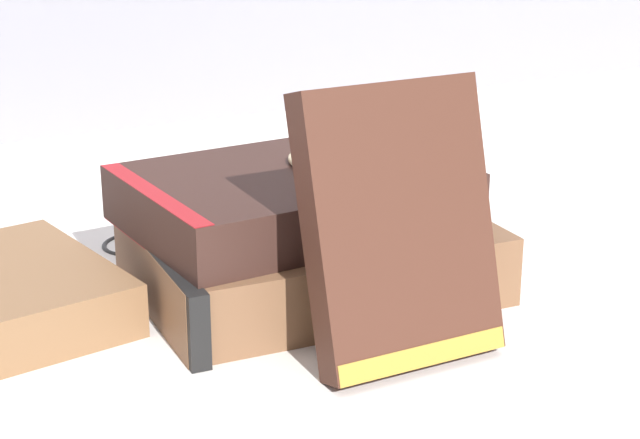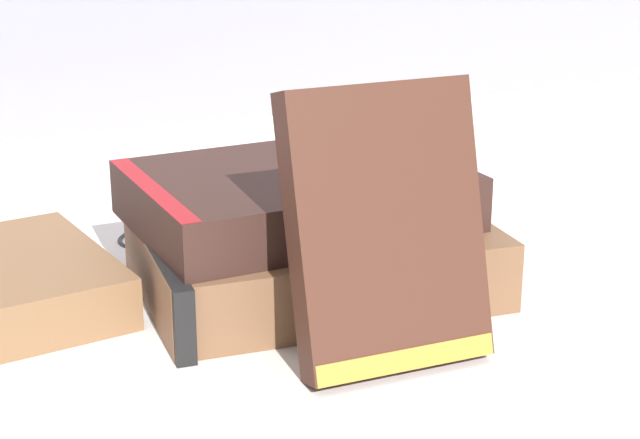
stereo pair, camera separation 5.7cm
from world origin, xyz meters
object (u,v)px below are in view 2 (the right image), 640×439
at_px(reading_glasses, 187,230).
at_px(pocket_watch, 338,158).
at_px(book_flat_bottom, 306,259).
at_px(book_flat_top, 288,196).
at_px(book_leaning_front, 386,237).

bearing_deg(reading_glasses, pocket_watch, -72.56).
height_order(book_flat_bottom, pocket_watch, pocket_watch).
bearing_deg(reading_glasses, book_flat_top, -87.14).
relative_size(book_flat_bottom, reading_glasses, 1.96).
relative_size(book_flat_top, pocket_watch, 3.37).
bearing_deg(book_flat_top, book_flat_bottom, -59.85).
bearing_deg(book_leaning_front, book_flat_top, 94.90).
distance_m(book_flat_top, pocket_watch, 0.04).
bearing_deg(book_flat_bottom, reading_glasses, 109.40).
distance_m(book_flat_bottom, book_flat_top, 0.04).
distance_m(book_flat_bottom, pocket_watch, 0.07).
relative_size(book_flat_top, book_leaning_front, 1.35).
height_order(book_flat_top, reading_glasses, book_flat_top).
height_order(book_flat_bottom, book_leaning_front, book_leaning_front).
distance_m(book_leaning_front, pocket_watch, 0.13).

